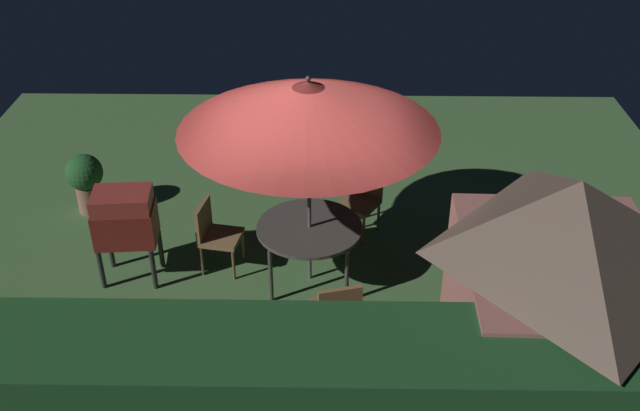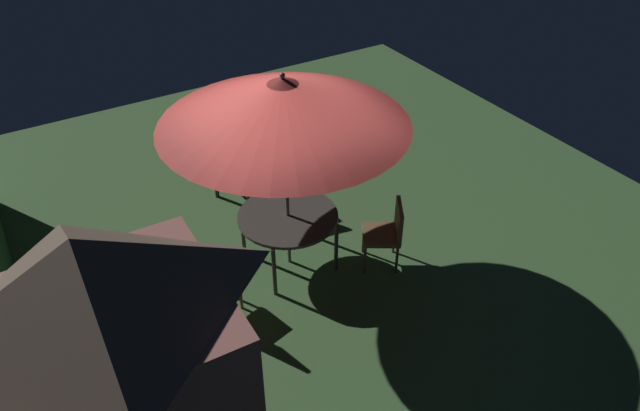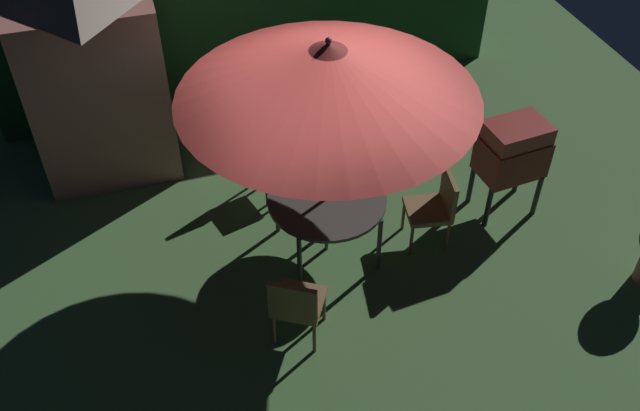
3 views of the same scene
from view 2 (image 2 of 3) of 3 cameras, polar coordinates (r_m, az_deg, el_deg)
ground_plane at (r=7.96m, az=-2.99°, el=-5.13°), size 11.00×11.00×0.00m
garden_shed at (r=4.98m, az=-18.79°, el=-15.72°), size 1.66×1.93×2.89m
patio_table at (r=7.49m, az=-3.03°, el=-1.26°), size 1.25×1.25×0.76m
patio_umbrella at (r=6.65m, az=-3.46°, el=9.71°), size 2.84×2.84×2.63m
bbq_grill at (r=9.06m, az=-9.69°, el=6.58°), size 0.74×0.56×1.20m
chair_near_shed at (r=8.53m, az=-5.48°, el=2.32°), size 0.54×0.54×0.90m
chair_far_side at (r=7.02m, az=-10.51°, el=-6.86°), size 0.56×0.57×0.90m
chair_toward_hedge at (r=7.63m, az=6.41°, el=-2.35°), size 0.64×0.64×0.90m
potted_plant_by_shed at (r=10.52m, az=-4.02°, el=9.31°), size 0.50×0.50×0.86m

